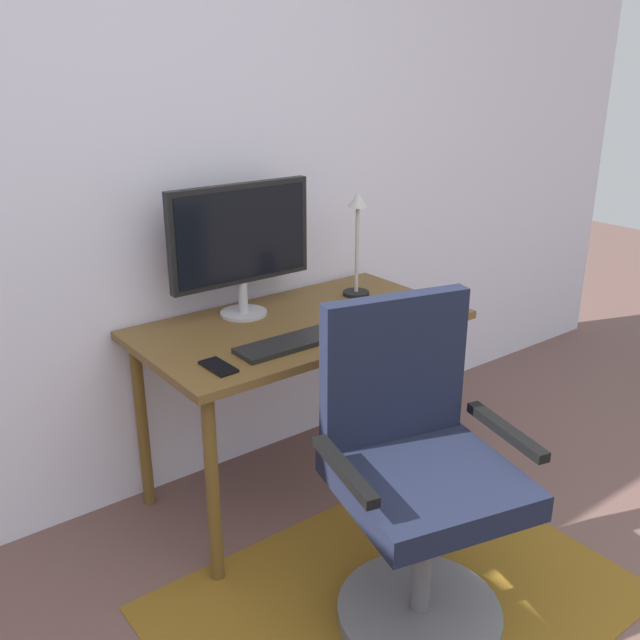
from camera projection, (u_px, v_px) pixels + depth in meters
name	position (u px, v px, depth m)	size (l,w,h in m)	color
wall_back	(110.00, 165.00, 2.43)	(6.00, 0.10, 2.60)	white
area_rug	(396.00, 600.00, 2.26)	(1.45, 1.04, 0.01)	brown
desk	(301.00, 341.00, 2.66)	(1.22, 0.66, 0.72)	brown
monitor	(241.00, 239.00, 2.59)	(0.58, 0.18, 0.50)	#B2B2B7
keyboard	(295.00, 342.00, 2.41)	(0.43, 0.13, 0.02)	black
computer_mouse	(356.00, 320.00, 2.59)	(0.06, 0.10, 0.03)	black
coffee_cup	(391.00, 312.00, 2.56)	(0.07, 0.07, 0.11)	#6F2875
cell_phone	(218.00, 367.00, 2.22)	(0.07, 0.14, 0.01)	black
desk_lamp	(357.00, 232.00, 2.83)	(0.11, 0.11, 0.43)	black
office_chair	(416.00, 490.00, 2.08)	(0.64, 0.60, 1.00)	slate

